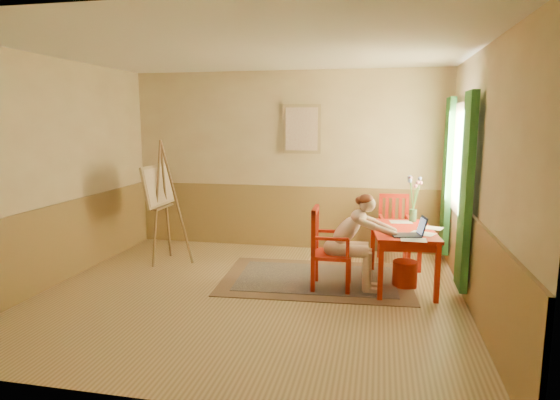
% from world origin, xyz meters
% --- Properties ---
extents(room, '(5.04, 4.54, 2.84)m').
position_xyz_m(room, '(0.00, 0.00, 1.40)').
color(room, tan).
rests_on(room, ground).
extents(wainscot, '(5.00, 4.50, 1.00)m').
position_xyz_m(wainscot, '(0.00, 0.80, 0.50)').
color(wainscot, olive).
rests_on(wainscot, room).
extents(window, '(0.12, 2.01, 2.20)m').
position_xyz_m(window, '(2.42, 1.10, 1.35)').
color(window, white).
rests_on(window, room).
extents(wall_portrait, '(0.60, 0.05, 0.76)m').
position_xyz_m(wall_portrait, '(0.25, 2.20, 1.90)').
color(wall_portrait, tan).
rests_on(wall_portrait, room).
extents(rug, '(2.50, 1.75, 0.02)m').
position_xyz_m(rug, '(0.70, 0.69, 0.01)').
color(rug, '#8C7251').
rests_on(rug, room).
extents(table, '(0.83, 1.26, 0.72)m').
position_xyz_m(table, '(1.76, 0.69, 0.63)').
color(table, red).
rests_on(table, room).
extents(chair_left, '(0.47, 0.45, 1.00)m').
position_xyz_m(chair_left, '(0.87, 0.39, 0.50)').
color(chair_left, red).
rests_on(chair_left, room).
extents(chair_back, '(0.46, 0.48, 0.97)m').
position_xyz_m(chair_back, '(1.69, 1.76, 0.48)').
color(chair_back, red).
rests_on(chair_back, room).
extents(figure, '(0.88, 0.38, 1.18)m').
position_xyz_m(figure, '(1.17, 0.39, 0.65)').
color(figure, beige).
rests_on(figure, room).
extents(laptop, '(0.42, 0.30, 0.23)m').
position_xyz_m(laptop, '(1.83, 0.33, 0.77)').
color(laptop, '#1E2338').
rests_on(laptop, table).
extents(papers, '(0.67, 1.16, 0.00)m').
position_xyz_m(papers, '(1.92, 0.63, 0.72)').
color(papers, white).
rests_on(papers, table).
extents(vase, '(0.21, 0.30, 0.61)m').
position_xyz_m(vase, '(1.90, 1.18, 1.00)').
color(vase, '#3F724C').
rests_on(vase, table).
extents(wastebasket, '(0.41, 0.41, 0.32)m').
position_xyz_m(wastebasket, '(1.81, 0.65, 0.16)').
color(wastebasket, '#AF200A').
rests_on(wastebasket, room).
extents(easel, '(0.59, 0.78, 1.77)m').
position_xyz_m(easel, '(-1.60, 1.04, 1.04)').
color(easel, brown).
rests_on(easel, room).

